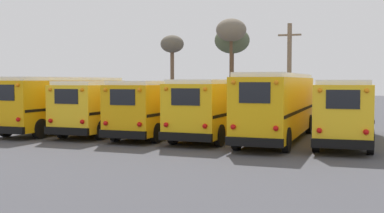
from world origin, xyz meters
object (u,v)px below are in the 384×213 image
Objects in this scene: school_bus_3 at (220,106)px; bare_tree_1 at (231,32)px; school_bus_0 at (65,102)px; utility_pole at (289,70)px; school_bus_1 at (118,104)px; school_bus_2 at (167,105)px; school_bus_5 at (345,108)px; bare_tree_2 at (172,47)px; school_bus_4 at (278,104)px; bare_tree_0 at (232,41)px.

bare_tree_1 is (-4.25, 18.82, 5.90)m from school_bus_3.
utility_pole reaches higher than school_bus_0.
school_bus_2 reaches higher than school_bus_1.
school_bus_0 reaches higher than school_bus_5.
school_bus_1 is 0.99× the size of school_bus_2.
school_bus_1 is at bearing 177.51° from school_bus_5.
school_bus_4 is at bearing -57.68° from bare_tree_2.
school_bus_0 is 3.27m from school_bus_1.
school_bus_2 is 3.22m from school_bus_3.
school_bus_3 is 1.15× the size of bare_tree_1.
school_bus_5 is at bearing -62.69° from bare_tree_0.
school_bus_3 is 1.21× the size of bare_tree_0.
school_bus_2 is 1.00× the size of school_bus_5.
school_bus_2 is at bearing -86.75° from bare_tree_1.
school_bus_0 is at bearing -179.22° from school_bus_3.
bare_tree_0 is at bearing 102.73° from school_bus_3.
school_bus_3 is 0.95× the size of school_bus_4.
school_bus_2 is 14.16m from utility_pole.
school_bus_3 is at bearing -97.92° from utility_pole.
school_bus_2 is 1.00× the size of school_bus_4.
bare_tree_0 reaches higher than utility_pole.
school_bus_4 reaches higher than school_bus_3.
bare_tree_0 reaches higher than school_bus_5.
utility_pole is 0.90× the size of bare_tree_0.
bare_tree_2 reaches higher than school_bus_4.
school_bus_2 is 24.76m from bare_tree_2.
school_bus_3 is at bearing -77.27° from bare_tree_0.
school_bus_4 is at bearing -70.18° from bare_tree_0.
bare_tree_0 is (-4.96, 21.98, 5.26)m from school_bus_3.
school_bus_3 is 13.69m from utility_pole.
bare_tree_1 is (-7.45, 19.49, 5.75)m from school_bus_4.
school_bus_1 is 0.99× the size of school_bus_5.
school_bus_0 is 17.85m from utility_pole.
school_bus_4 is at bearing -168.78° from school_bus_5.
bare_tree_2 reaches higher than school_bus_2.
school_bus_2 is 1.28× the size of bare_tree_0.
bare_tree_2 is at bearing 171.27° from bare_tree_0.
school_bus_1 is 9.68m from school_bus_4.
school_bus_2 is at bearing 4.25° from school_bus_0.
school_bus_2 is 1.21× the size of bare_tree_1.
school_bus_3 reaches higher than school_bus_2.
school_bus_3 is 0.95× the size of school_bus_5.
bare_tree_1 is (-10.65, 18.85, 5.91)m from school_bus_5.
school_bus_5 is at bearing -2.27° from school_bus_2.
school_bus_4 is 1.00× the size of school_bus_5.
bare_tree_2 is (-18.19, 23.06, 4.95)m from school_bus_5.
school_bus_5 is at bearing -71.32° from utility_pole.
school_bus_4 is 21.64m from bare_tree_1.
school_bus_3 reaches higher than school_bus_1.
utility_pole is at bearing 68.79° from school_bus_2.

